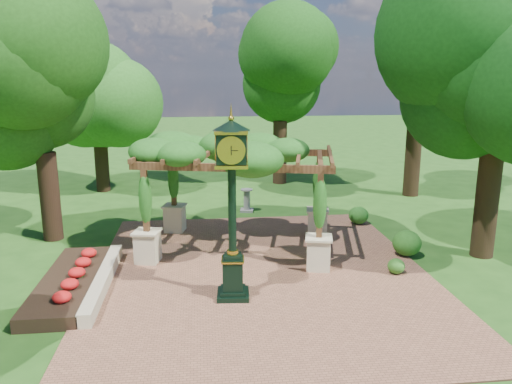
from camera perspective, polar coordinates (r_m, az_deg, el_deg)
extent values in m
plane|color=#1E4714|center=(14.47, 1.14, -10.79)|extent=(120.00, 120.00, 0.00)
cube|color=brown|center=(15.37, 0.64, -9.22)|extent=(10.00, 12.00, 0.04)
cube|color=#C6B793|center=(15.01, -17.07, -9.67)|extent=(0.35, 5.00, 0.40)
cube|color=red|center=(15.21, -20.45, -9.70)|extent=(1.50, 5.00, 0.36)
cube|color=black|center=(13.79, -2.63, -11.59)|extent=(0.92, 0.92, 0.13)
cube|color=black|center=(13.56, -2.66, -9.39)|extent=(0.57, 0.57, 0.96)
cube|color=gold|center=(13.40, -2.68, -7.70)|extent=(0.64, 0.64, 0.04)
cylinder|color=black|center=(12.97, -2.74, -1.98)|extent=(0.23, 0.23, 2.45)
cube|color=black|center=(12.65, -2.82, 5.02)|extent=(0.80, 0.80, 0.75)
cylinder|color=white|center=(12.27, -2.85, 4.76)|extent=(0.64, 0.08, 0.64)
cone|color=black|center=(12.58, -2.85, 7.66)|extent=(1.03, 1.03, 0.27)
sphere|color=gold|center=(12.56, -2.86, 8.38)|extent=(0.15, 0.15, 0.15)
cube|color=beige|center=(16.40, -12.27, -6.17)|extent=(0.84, 0.84, 0.98)
cube|color=#55341D|center=(15.97, -12.54, -0.92)|extent=(0.21, 0.21, 2.01)
cube|color=beige|center=(15.60, 7.14, -6.99)|extent=(0.84, 0.84, 0.98)
cube|color=#55341D|center=(15.13, 7.31, -1.49)|extent=(0.21, 0.21, 2.01)
cube|color=beige|center=(19.36, -9.26, -3.03)|extent=(0.84, 0.84, 0.98)
cube|color=#55341D|center=(19.00, -9.43, 1.46)|extent=(0.21, 0.21, 2.01)
cube|color=beige|center=(18.68, 7.02, -3.55)|extent=(0.84, 0.84, 0.98)
cube|color=#55341D|center=(18.30, 7.16, 1.09)|extent=(0.21, 0.21, 2.01)
cube|color=#55341D|center=(15.08, -2.93, 2.80)|extent=(6.17, 1.54, 0.24)
cube|color=#55341D|center=(18.26, -1.31, 4.64)|extent=(6.17, 1.54, 0.24)
ellipsoid|color=#1E5418|center=(16.62, -2.05, 4.80)|extent=(7.00, 5.20, 1.08)
cube|color=gray|center=(22.10, -1.06, -2.10)|extent=(0.65, 0.65, 0.10)
cylinder|color=gray|center=(21.98, -1.06, -0.95)|extent=(0.33, 0.33, 0.92)
cylinder|color=gray|center=(21.87, -1.07, 0.26)|extent=(0.61, 0.61, 0.05)
ellipsoid|color=#29601B|center=(15.77, 15.73, -8.16)|extent=(0.59, 0.59, 0.46)
ellipsoid|color=#245A19|center=(17.33, 16.86, -5.61)|extent=(1.10, 1.10, 0.85)
ellipsoid|color=#235D1A|center=(20.48, 11.64, -2.62)|extent=(1.05, 1.05, 0.71)
cylinder|color=#331E14|center=(19.50, -22.50, -0.47)|extent=(0.70, 0.70, 3.23)
ellipsoid|color=#1A4411|center=(19.02, -23.62, 11.80)|extent=(4.72, 4.72, 5.09)
cylinder|color=black|center=(26.92, -17.21, 3.19)|extent=(0.69, 0.69, 2.95)
ellipsoid|color=#235919|center=(26.56, -17.77, 11.28)|extent=(4.59, 4.59, 4.66)
cylinder|color=#362315|center=(27.67, 2.75, 4.56)|extent=(0.76, 0.76, 3.46)
ellipsoid|color=#154210|center=(27.35, 2.85, 13.83)|extent=(4.63, 4.63, 5.46)
cylinder|color=black|center=(25.87, 17.51, 4.05)|extent=(0.77, 0.77, 4.07)
ellipsoid|color=#275F1B|center=(25.62, 18.35, 15.72)|extent=(4.57, 4.57, 6.43)
cylinder|color=#2F1F13|center=(17.95, 24.86, -1.19)|extent=(0.73, 0.73, 3.60)
ellipsoid|color=#0E380E|center=(17.49, 26.36, 13.73)|extent=(5.20, 5.20, 5.69)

